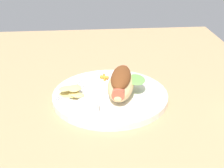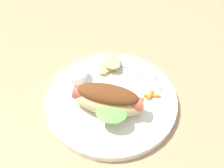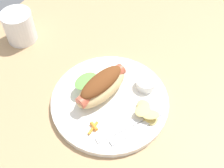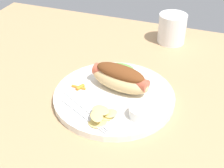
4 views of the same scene
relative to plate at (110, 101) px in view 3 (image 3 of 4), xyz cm
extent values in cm
cube|color=tan|center=(-2.54, 0.83, -1.70)|extent=(120.00, 90.00, 1.80)
cylinder|color=white|center=(0.00, 0.00, 0.00)|extent=(27.61, 27.61, 1.60)
ellipsoid|color=#DBB77A|center=(-0.54, -2.52, 3.13)|extent=(15.39, 9.00, 4.67)
cylinder|color=#C1563D|center=(-0.54, -2.52, 3.95)|extent=(14.11, 5.68, 2.84)
ellipsoid|color=brown|center=(-0.54, -2.52, 5.23)|extent=(12.95, 7.06, 3.02)
ellipsoid|color=#6BB74C|center=(0.26, -6.24, 4.07)|extent=(6.71, 5.45, 0.93)
cylinder|color=white|center=(-7.75, 5.44, 1.93)|extent=(4.83, 4.83, 2.27)
cube|color=silver|center=(4.74, 8.55, 1.00)|extent=(10.48, 6.09, 0.40)
cube|color=silver|center=(-1.46, 12.19, 1.00)|extent=(2.99, 1.71, 0.40)
cube|color=silver|center=(-1.66, 11.79, 1.00)|extent=(2.99, 1.71, 0.40)
cube|color=silver|center=(-1.86, 11.39, 1.00)|extent=(2.99, 1.71, 0.40)
cube|color=silver|center=(3.92, 6.95, 0.98)|extent=(14.16, 8.99, 0.36)
ellipsoid|color=#DAC371|center=(-0.32, 10.46, 1.05)|extent=(4.51, 4.09, 0.50)
ellipsoid|color=#DAC371|center=(-0.93, 8.52, 1.41)|extent=(3.97, 3.39, 0.76)
ellipsoid|color=#DAC371|center=(-1.99, 7.74, 1.76)|extent=(3.62, 3.95, 0.84)
ellipsoid|color=#DAC371|center=(-0.12, 8.40, 2.61)|extent=(4.60, 4.18, 0.63)
ellipsoid|color=#DAC371|center=(-0.02, 10.36, 2.57)|extent=(4.24, 4.68, 0.77)
cylinder|color=orange|center=(8.50, 0.85, 1.10)|extent=(3.44, 0.61, 0.60)
cylinder|color=orange|center=(8.12, 0.87, 1.23)|extent=(1.72, 2.37, 0.87)
cylinder|color=white|center=(-6.49, -32.74, 3.56)|extent=(8.21, 8.21, 8.72)
camera|label=1|loc=(-68.25, 5.63, 37.44)|focal=51.89mm
camera|label=2|loc=(1.68, -41.19, 51.95)|focal=50.58mm
camera|label=3|loc=(33.17, 20.24, 57.10)|focal=46.86mm
camera|label=4|loc=(-19.36, 54.13, 44.19)|focal=50.67mm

